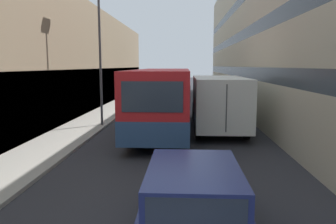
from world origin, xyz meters
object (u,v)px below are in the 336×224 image
at_px(panel_van, 159,91).
at_px(street_lamp, 99,22).
at_px(car_hatchback, 194,209).
at_px(bus, 163,99).
at_px(box_truck, 217,100).

bearing_deg(panel_van, street_lamp, -101.55).
xyz_separation_m(car_hatchback, bus, (-1.26, 10.53, 0.87)).
bearing_deg(street_lamp, panel_van, 78.45).
relative_size(panel_van, street_lamp, 0.53).
bearing_deg(box_truck, car_hatchback, -97.35).
xyz_separation_m(bus, street_lamp, (-3.27, 0.85, 3.78)).
bearing_deg(box_truck, panel_van, 109.97).
bearing_deg(car_hatchback, box_truck, 82.65).
bearing_deg(street_lamp, box_truck, 0.66).
height_order(bus, box_truck, bus).
xyz_separation_m(panel_van, street_lamp, (-2.17, -10.64, 4.26)).
relative_size(bus, box_truck, 1.27).
xyz_separation_m(car_hatchback, box_truck, (1.48, 11.44, 0.75)).
bearing_deg(car_hatchback, street_lamp, 111.75).
bearing_deg(panel_van, box_truck, -70.03).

